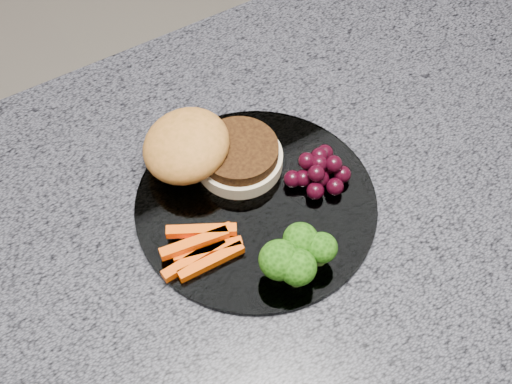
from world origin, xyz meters
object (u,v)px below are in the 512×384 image
island_cabinet (320,337)px  burger (205,152)px  plate (256,204)px  grape_bunch (319,171)px

island_cabinet → burger: bearing=148.7°
plate → grape_bunch: bearing=-5.7°
island_cabinet → grape_bunch: grape_bunch is taller
burger → grape_bunch: bearing=-21.8°
island_cabinet → grape_bunch: bearing=174.0°
grape_bunch → island_cabinet: bearing=-6.0°
burger → grape_bunch: 0.13m
plate → burger: size_ratio=1.53×
island_cabinet → burger: (-0.14, 0.08, 0.50)m
island_cabinet → burger: size_ratio=7.07×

